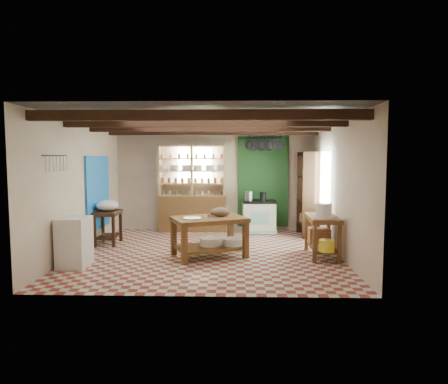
{
  "coord_description": "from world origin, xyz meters",
  "views": [
    {
      "loc": [
        0.54,
        -7.73,
        1.88
      ],
      "look_at": [
        0.31,
        0.3,
        1.17
      ],
      "focal_mm": 32.0,
      "sensor_mm": 36.0,
      "label": 1
    }
  ],
  "objects_px": {
    "stove": "(259,216)",
    "white_cabinet": "(74,242)",
    "cat": "(220,212)",
    "prep_table": "(108,228)",
    "right_counter": "(322,236)",
    "work_table": "(209,237)"
  },
  "relations": [
    {
      "from": "prep_table",
      "to": "white_cabinet",
      "type": "xyz_separation_m",
      "value": [
        -0.02,
        -1.75,
        0.06
      ]
    },
    {
      "from": "prep_table",
      "to": "right_counter",
      "type": "xyz_separation_m",
      "value": [
        4.38,
        -0.95,
        0.02
      ]
    },
    {
      "from": "prep_table",
      "to": "cat",
      "type": "bearing_deg",
      "value": -21.96
    },
    {
      "from": "stove",
      "to": "cat",
      "type": "relative_size",
      "value": 2.18
    },
    {
      "from": "work_table",
      "to": "right_counter",
      "type": "relative_size",
      "value": 1.23
    },
    {
      "from": "prep_table",
      "to": "right_counter",
      "type": "bearing_deg",
      "value": -14.73
    },
    {
      "from": "prep_table",
      "to": "right_counter",
      "type": "height_order",
      "value": "right_counter"
    },
    {
      "from": "work_table",
      "to": "stove",
      "type": "xyz_separation_m",
      "value": [
        1.08,
        2.48,
        0.03
      ]
    },
    {
      "from": "right_counter",
      "to": "cat",
      "type": "xyz_separation_m",
      "value": [
        -1.92,
        0.08,
        0.45
      ]
    },
    {
      "from": "prep_table",
      "to": "stove",
      "type": "bearing_deg",
      "value": 21.23
    },
    {
      "from": "work_table",
      "to": "prep_table",
      "type": "bearing_deg",
      "value": 132.53
    },
    {
      "from": "right_counter",
      "to": "prep_table",
      "type": "bearing_deg",
      "value": 169.4
    },
    {
      "from": "stove",
      "to": "work_table",
      "type": "bearing_deg",
      "value": -115.9
    },
    {
      "from": "stove",
      "to": "white_cabinet",
      "type": "distance_m",
      "value": 4.64
    },
    {
      "from": "prep_table",
      "to": "cat",
      "type": "distance_m",
      "value": 2.65
    },
    {
      "from": "stove",
      "to": "white_cabinet",
      "type": "bearing_deg",
      "value": -138.49
    },
    {
      "from": "stove",
      "to": "white_cabinet",
      "type": "height_order",
      "value": "white_cabinet"
    },
    {
      "from": "white_cabinet",
      "to": "cat",
      "type": "distance_m",
      "value": 2.66
    },
    {
      "from": "white_cabinet",
      "to": "work_table",
      "type": "bearing_deg",
      "value": 18.01
    },
    {
      "from": "stove",
      "to": "prep_table",
      "type": "height_order",
      "value": "stove"
    },
    {
      "from": "right_counter",
      "to": "work_table",
      "type": "bearing_deg",
      "value": -176.66
    },
    {
      "from": "work_table",
      "to": "right_counter",
      "type": "xyz_separation_m",
      "value": [
        2.13,
        0.06,
        0.01
      ]
    }
  ]
}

